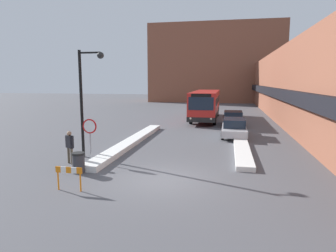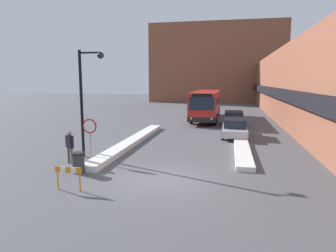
{
  "view_description": "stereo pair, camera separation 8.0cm",
  "coord_description": "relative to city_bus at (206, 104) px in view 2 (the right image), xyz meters",
  "views": [
    {
      "loc": [
        2.68,
        -12.05,
        4.2
      ],
      "look_at": [
        -0.55,
        4.07,
        1.72
      ],
      "focal_mm": 32.0,
      "sensor_mm": 36.0,
      "label": 1
    },
    {
      "loc": [
        2.76,
        -12.04,
        4.2
      ],
      "look_at": [
        -0.55,
        4.07,
        1.72
      ],
      "focal_mm": 32.0,
      "sensor_mm": 36.0,
      "label": 2
    }
  ],
  "objects": [
    {
      "name": "ground_plane",
      "position": [
        -0.32,
        -20.65,
        -1.7
      ],
      "size": [
        160.0,
        160.0,
        0.0
      ],
      "primitive_type": "plane",
      "color": "#515156"
    },
    {
      "name": "building_row_right",
      "position": [
        9.65,
        3.35,
        2.01
      ],
      "size": [
        5.5,
        60.0,
        7.45
      ],
      "color": "brown",
      "rests_on": "ground_plane"
    },
    {
      "name": "building_backdrop_far",
      "position": [
        -0.32,
        29.14,
        5.92
      ],
      "size": [
        26.0,
        8.0,
        15.24
      ],
      "color": "brown",
      "rests_on": "ground_plane"
    },
    {
      "name": "snow_bank_left",
      "position": [
        -3.92,
        -13.75,
        -1.55
      ],
      "size": [
        0.9,
        13.18,
        0.31
      ],
      "color": "silver",
      "rests_on": "ground_plane"
    },
    {
      "name": "snow_bank_right",
      "position": [
        3.28,
        -12.83,
        -1.58
      ],
      "size": [
        0.9,
        12.03,
        0.25
      ],
      "color": "silver",
      "rests_on": "ground_plane"
    },
    {
      "name": "city_bus",
      "position": [
        0.0,
        0.0,
        0.0
      ],
      "size": [
        2.61,
        11.78,
        3.1
      ],
      "color": "red",
      "rests_on": "ground_plane"
    },
    {
      "name": "parked_car_front",
      "position": [
        2.88,
        -9.73,
        -1.01
      ],
      "size": [
        1.84,
        4.47,
        1.37
      ],
      "color": "#B7B7BC",
      "rests_on": "ground_plane"
    },
    {
      "name": "parked_car_middle",
      "position": [
        2.88,
        -4.01,
        -1.01
      ],
      "size": [
        1.92,
        4.43,
        1.37
      ],
      "color": "#38383D",
      "rests_on": "ground_plane"
    },
    {
      "name": "stop_sign",
      "position": [
        -4.59,
        -18.55,
        -0.06
      ],
      "size": [
        0.76,
        0.08,
        2.27
      ],
      "color": "gray",
      "rests_on": "ground_plane"
    },
    {
      "name": "street_lamp",
      "position": [
        -5.16,
        -17.66,
        1.95
      ],
      "size": [
        1.46,
        0.36,
        5.83
      ],
      "color": "black",
      "rests_on": "ground_plane"
    },
    {
      "name": "pedestrian",
      "position": [
        -5.46,
        -19.09,
        -0.69
      ],
      "size": [
        0.5,
        0.41,
        1.69
      ],
      "rotation": [
        0.0,
        0.0,
        -0.52
      ],
      "color": "brown",
      "rests_on": "ground_plane"
    },
    {
      "name": "trash_bin",
      "position": [
        -4.3,
        -20.43,
        -1.22
      ],
      "size": [
        0.59,
        0.59,
        0.95
      ],
      "color": "#38383D",
      "rests_on": "ground_plane"
    },
    {
      "name": "construction_barricade",
      "position": [
        -3.55,
        -22.59,
        -1.03
      ],
      "size": [
        1.1,
        0.06,
        0.94
      ],
      "color": "orange",
      "rests_on": "ground_plane"
    }
  ]
}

